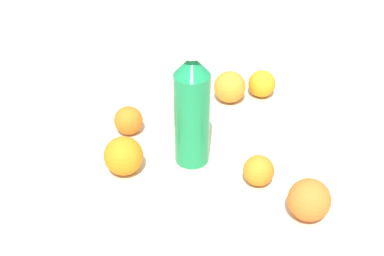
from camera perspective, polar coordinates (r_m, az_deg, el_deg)
ground_plane at (r=1.07m, az=-2.94°, el=-3.62°), size 2.40×2.40×0.00m
water_bottle at (r=1.00m, az=0.00°, el=2.15°), size 0.07×0.07×0.27m
orange_0 at (r=1.03m, az=-7.72°, el=-3.13°), size 0.08×0.08×0.08m
orange_1 at (r=1.27m, az=7.86°, el=4.96°), size 0.07×0.07×0.07m
orange_2 at (r=1.14m, az=-7.16°, el=0.85°), size 0.06×0.06×0.06m
orange_3 at (r=1.24m, az=4.27°, el=4.63°), size 0.08×0.08×0.08m
orange_4 at (r=1.00m, az=7.50°, el=-4.77°), size 0.06×0.06×0.06m
orange_5 at (r=0.95m, az=13.05°, el=-7.89°), size 0.08×0.08×0.08m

